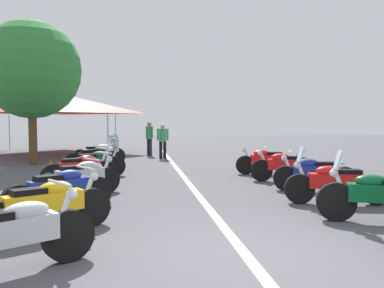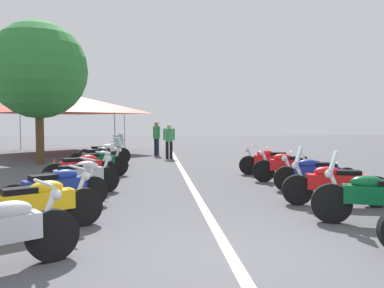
% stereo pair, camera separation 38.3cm
% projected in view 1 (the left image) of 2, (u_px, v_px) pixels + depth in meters
% --- Properties ---
extents(ground_plane, '(80.00, 80.00, 0.00)m').
position_uv_depth(ground_plane, '(249.00, 258.00, 5.00)').
color(ground_plane, '#4C4C51').
extents(lane_centre_stripe, '(24.17, 0.16, 0.01)m').
position_uv_depth(lane_centre_stripe, '(189.00, 184.00, 10.89)').
color(lane_centre_stripe, beige).
rests_on(lane_centre_stripe, ground_plane).
extents(motorcycle_left_row_0, '(1.24, 1.74, 1.00)m').
position_uv_depth(motorcycle_left_row_0, '(12.00, 235.00, 4.44)').
color(motorcycle_left_row_0, black).
rests_on(motorcycle_left_row_0, ground_plane).
extents(motorcycle_left_row_1, '(1.27, 1.91, 0.99)m').
position_uv_depth(motorcycle_left_row_1, '(45.00, 205.00, 6.02)').
color(motorcycle_left_row_1, black).
rests_on(motorcycle_left_row_1, ground_plane).
extents(motorcycle_left_row_2, '(1.32, 1.85, 0.99)m').
position_uv_depth(motorcycle_left_row_2, '(61.00, 189.00, 7.48)').
color(motorcycle_left_row_2, black).
rests_on(motorcycle_left_row_2, ground_plane).
extents(motorcycle_left_row_3, '(1.41, 1.71, 0.99)m').
position_uv_depth(motorcycle_left_row_3, '(81.00, 177.00, 9.03)').
color(motorcycle_left_row_3, black).
rests_on(motorcycle_left_row_3, ground_plane).
extents(motorcycle_left_row_4, '(1.07, 1.87, 0.99)m').
position_uv_depth(motorcycle_left_row_4, '(80.00, 169.00, 10.59)').
color(motorcycle_left_row_4, black).
rests_on(motorcycle_left_row_4, ground_plane).
extents(motorcycle_left_row_5, '(1.09, 1.84, 1.21)m').
position_uv_depth(motorcycle_left_row_5, '(95.00, 163.00, 11.94)').
color(motorcycle_left_row_5, black).
rests_on(motorcycle_left_row_5, ground_plane).
extents(motorcycle_left_row_6, '(1.33, 1.84, 1.23)m').
position_uv_depth(motorcycle_left_row_6, '(95.00, 158.00, 13.40)').
color(motorcycle_left_row_6, black).
rests_on(motorcycle_left_row_6, ground_plane).
extents(motorcycle_left_row_7, '(1.07, 1.95, 1.23)m').
position_uv_depth(motorcycle_left_row_7, '(100.00, 154.00, 15.02)').
color(motorcycle_left_row_7, black).
rests_on(motorcycle_left_row_7, ground_plane).
extents(motorcycle_right_row_1, '(0.96, 2.05, 1.22)m').
position_uv_depth(motorcycle_right_row_1, '(380.00, 195.00, 6.68)').
color(motorcycle_right_row_1, black).
rests_on(motorcycle_right_row_1, ground_plane).
extents(motorcycle_right_row_2, '(0.84, 2.13, 1.20)m').
position_uv_depth(motorcycle_right_row_2, '(336.00, 182.00, 8.18)').
color(motorcycle_right_row_2, black).
rests_on(motorcycle_right_row_2, ground_plane).
extents(motorcycle_right_row_3, '(0.86, 1.99, 0.99)m').
position_uv_depth(motorcycle_right_row_3, '(314.00, 173.00, 9.71)').
color(motorcycle_right_row_3, black).
rests_on(motorcycle_right_row_3, ground_plane).
extents(motorcycle_right_row_4, '(0.85, 2.00, 0.99)m').
position_uv_depth(motorcycle_right_row_4, '(286.00, 166.00, 11.20)').
color(motorcycle_right_row_4, black).
rests_on(motorcycle_right_row_4, ground_plane).
extents(motorcycle_right_row_5, '(0.74, 2.00, 0.98)m').
position_uv_depth(motorcycle_right_row_5, '(267.00, 161.00, 12.72)').
color(motorcycle_right_row_5, black).
rests_on(motorcycle_right_row_5, ground_plane).
extents(traffic_cone_0, '(0.36, 0.36, 0.61)m').
position_uv_depth(traffic_cone_0, '(296.00, 162.00, 13.74)').
color(traffic_cone_0, orange).
rests_on(traffic_cone_0, ground_plane).
extents(traffic_cone_1, '(0.36, 0.36, 0.61)m').
position_uv_depth(traffic_cone_1, '(51.00, 169.00, 11.81)').
color(traffic_cone_1, orange).
rests_on(traffic_cone_1, ground_plane).
extents(bystander_0, '(0.45, 0.35, 1.67)m').
position_uv_depth(bystander_0, '(149.00, 136.00, 19.49)').
color(bystander_0, '#1E2338').
rests_on(bystander_0, ground_plane).
extents(bystander_1, '(0.32, 0.53, 1.57)m').
position_uv_depth(bystander_1, '(163.00, 139.00, 17.90)').
color(bystander_1, black).
rests_on(bystander_1, ground_plane).
extents(roadside_tree_0, '(3.82, 3.82, 5.62)m').
position_uv_depth(roadside_tree_0, '(31.00, 70.00, 15.43)').
color(roadside_tree_0, brown).
rests_on(roadside_tree_0, ground_plane).
extents(event_tent, '(6.81, 6.81, 3.20)m').
position_uv_depth(event_tent, '(52.00, 103.00, 20.56)').
color(event_tent, '#E54C3F').
rests_on(event_tent, ground_plane).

